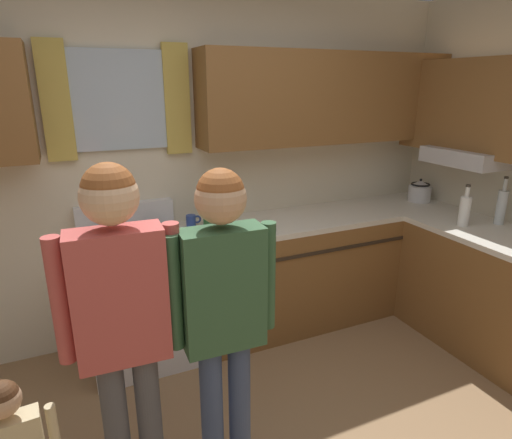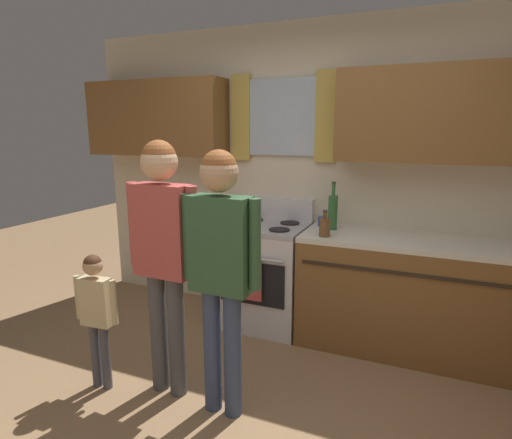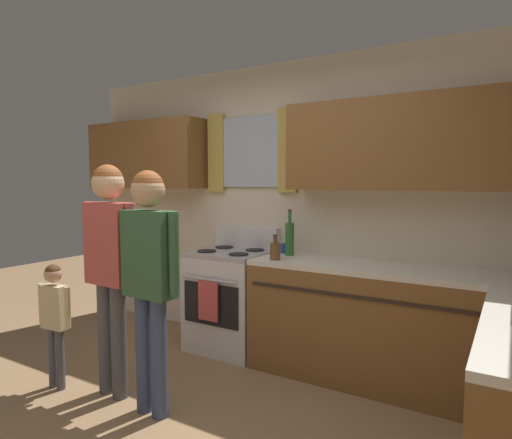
% 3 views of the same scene
% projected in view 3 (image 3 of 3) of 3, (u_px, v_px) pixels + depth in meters
% --- Properties ---
extents(back_wall_unit, '(4.60, 0.42, 2.60)m').
position_uv_depth(back_wall_unit, '(289.00, 184.00, 3.92)').
color(back_wall_unit, beige).
rests_on(back_wall_unit, ground).
extents(kitchen_counter_run, '(2.34, 2.00, 0.90)m').
position_uv_depth(kitchen_counter_run, '(443.00, 354.00, 2.73)').
color(kitchen_counter_run, brown).
rests_on(kitchen_counter_run, ground).
extents(stove_oven, '(0.68, 0.67, 1.10)m').
position_uv_depth(stove_oven, '(232.00, 298.00, 4.00)').
color(stove_oven, silver).
rests_on(stove_oven, ground).
extents(bottle_wine_green, '(0.08, 0.08, 0.39)m').
position_uv_depth(bottle_wine_green, '(290.00, 238.00, 3.71)').
color(bottle_wine_green, '#2D6633').
rests_on(bottle_wine_green, kitchen_counter_run).
extents(bottle_squat_brown, '(0.08, 0.08, 0.21)m').
position_uv_depth(bottle_squat_brown, '(275.00, 250.00, 3.51)').
color(bottle_squat_brown, brown).
rests_on(bottle_squat_brown, kitchen_counter_run).
extents(mug_cobalt_blue, '(0.11, 0.07, 0.08)m').
position_uv_depth(mug_cobalt_blue, '(284.00, 248.00, 3.85)').
color(mug_cobalt_blue, '#2D479E').
rests_on(mug_cobalt_blue, kitchen_counter_run).
extents(adult_holding_child, '(0.51, 0.22, 1.65)m').
position_uv_depth(adult_holding_child, '(110.00, 252.00, 3.05)').
color(adult_holding_child, '#4C4C51').
rests_on(adult_holding_child, ground).
extents(adult_in_plaid, '(0.50, 0.22, 1.60)m').
position_uv_depth(adult_in_plaid, '(149.00, 263.00, 2.79)').
color(adult_in_plaid, '#38476B').
rests_on(adult_in_plaid, ground).
extents(small_child, '(0.32, 0.12, 0.93)m').
position_uv_depth(small_child, '(54.00, 311.00, 3.19)').
color(small_child, '#4C4C56').
rests_on(small_child, ground).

